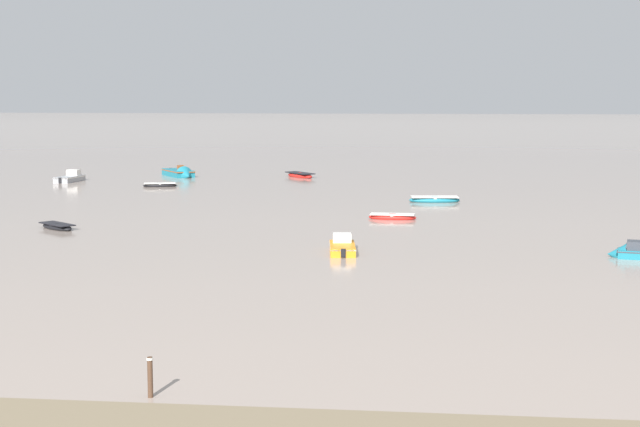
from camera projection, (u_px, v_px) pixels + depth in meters
name	position (u px, v px, depth m)	size (l,w,h in m)	color
motorboat_moored_0	(342.00, 247.00, 61.97)	(2.03, 4.60, 1.70)	orange
rowboat_moored_3	(57.00, 227.00, 71.96)	(3.62, 3.28, 0.58)	black
rowboat_moored_4	(434.00, 200.00, 89.46)	(4.83, 2.08, 0.74)	#197084
rowboat_moored_5	(300.00, 175.00, 115.23)	(4.27, 4.69, 0.75)	red
motorboat_moored_1	(73.00, 179.00, 110.11)	(2.37, 5.23, 1.92)	gray
motorboat_moored_2	(181.00, 174.00, 115.55)	(5.44, 6.51, 2.19)	#197084
motorboat_moored_4	(637.00, 254.00, 59.35)	(4.41, 2.30, 1.60)	#197084
rowboat_moored_7	(160.00, 185.00, 103.78)	(3.79, 2.09, 0.57)	black
rowboat_moored_8	(392.00, 217.00, 77.51)	(3.89, 1.52, 0.60)	red
mooring_post_left	(150.00, 378.00, 32.35)	(0.22, 0.22, 1.54)	#4B3323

